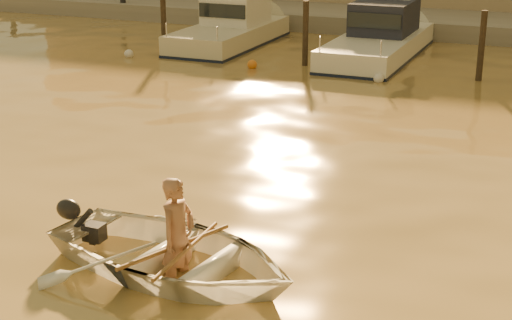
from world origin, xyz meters
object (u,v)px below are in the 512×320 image
at_px(person, 178,237).
at_px(moored_boat_2, 378,38).
at_px(moored_boat_1, 229,28).
at_px(dinghy, 173,255).

height_order(person, moored_boat_2, moored_boat_2).
relative_size(person, moored_boat_1, 0.26).
height_order(dinghy, moored_boat_2, moored_boat_2).
bearing_deg(moored_boat_1, person, -67.42).
bearing_deg(moored_boat_2, moored_boat_1, 180.00).
bearing_deg(moored_boat_2, person, -85.12).
bearing_deg(moored_boat_1, moored_boat_2, 0.00).
bearing_deg(person, moored_boat_1, 31.07).
bearing_deg(dinghy, moored_boat_1, 30.79).
height_order(dinghy, person, person).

